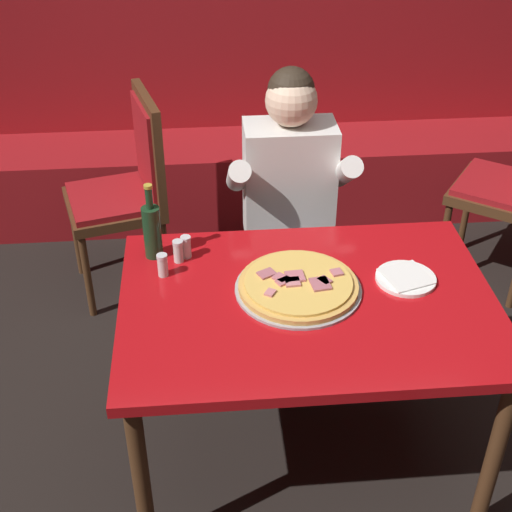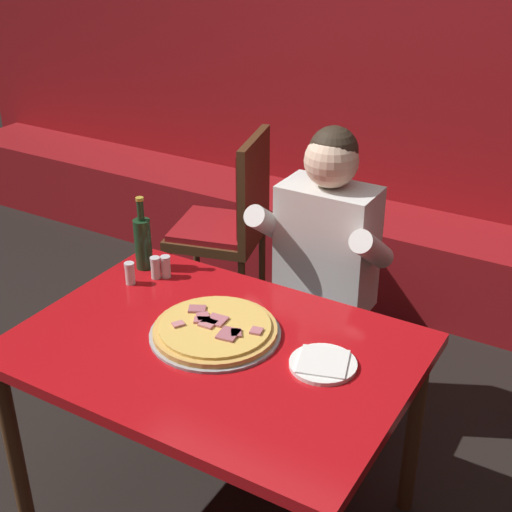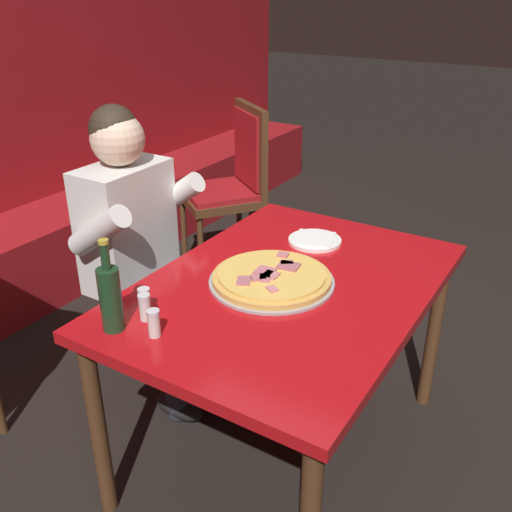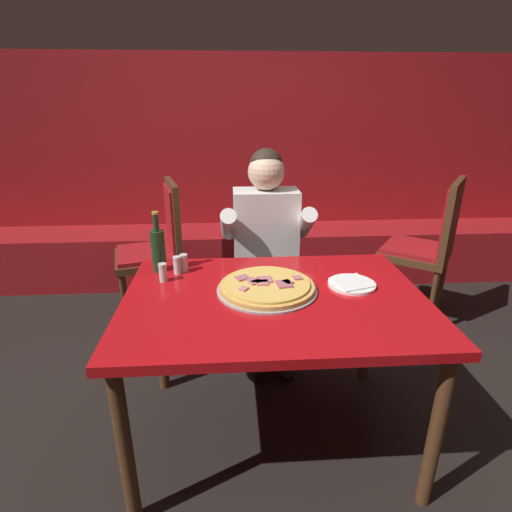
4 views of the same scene
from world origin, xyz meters
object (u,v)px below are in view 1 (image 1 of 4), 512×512
dining_chair_by_booth (129,183)px  diner_seated_blue_shirt (291,207)px  plate_white_paper (406,278)px  main_dining_table (307,318)px  shaker_red_pepper_flakes (186,248)px  pizza (298,286)px  beer_bottle (152,230)px  shaker_parmesan (163,266)px  shaker_oregano (178,252)px

dining_chair_by_booth → diner_seated_blue_shirt: bearing=-34.8°
plate_white_paper → dining_chair_by_booth: 1.54m
main_dining_table → shaker_red_pepper_flakes: (-0.41, 0.29, 0.12)m
pizza → diner_seated_blue_shirt: (0.06, 0.64, -0.07)m
pizza → dining_chair_by_booth: size_ratio=0.43×
pizza → beer_bottle: 0.57m
plate_white_paper → shaker_red_pepper_flakes: size_ratio=2.44×
shaker_parmesan → pizza: bearing=-15.4°
shaker_red_pepper_flakes → shaker_parmesan: size_ratio=1.00×
diner_seated_blue_shirt → beer_bottle: bearing=-145.2°
main_dining_table → shaker_oregano: shaker_oregano is taller
beer_bottle → main_dining_table: bearing=-30.4°
shaker_red_pepper_flakes → plate_white_paper: bearing=-15.6°
shaker_red_pepper_flakes → diner_seated_blue_shirt: size_ratio=0.07×
beer_bottle → pizza: bearing=-27.2°
shaker_oregano → shaker_red_pepper_flakes: same height
shaker_red_pepper_flakes → shaker_parmesan: 0.14m
pizza → shaker_red_pepper_flakes: size_ratio=5.04×
dining_chair_by_booth → plate_white_paper: bearing=-47.0°
pizza → plate_white_paper: pizza is taller
plate_white_paper → shaker_oregano: size_ratio=2.44×
beer_bottle → dining_chair_by_booth: bearing=100.6°
main_dining_table → shaker_oregano: size_ratio=14.74×
beer_bottle → plate_white_paper: bearing=-14.8°
pizza → shaker_parmesan: (-0.46, 0.13, 0.02)m
shaker_parmesan → shaker_red_pepper_flakes: bearing=53.1°
shaker_parmesan → dining_chair_by_booth: bearing=101.2°
pizza → shaker_parmesan: bearing=164.6°
plate_white_paper → diner_seated_blue_shirt: size_ratio=0.16×
shaker_red_pepper_flakes → main_dining_table: bearing=-35.3°
beer_bottle → shaker_parmesan: bearing=-74.6°
beer_bottle → shaker_red_pepper_flakes: beer_bottle is taller
main_dining_table → shaker_parmesan: (-0.49, 0.18, 0.12)m
shaker_oregano → shaker_parmesan: 0.10m
pizza → shaker_red_pepper_flakes: shaker_red_pepper_flakes is taller
plate_white_paper → dining_chair_by_booth: dining_chair_by_booth is taller
shaker_red_pepper_flakes → beer_bottle: bearing=170.8°
shaker_oregano → shaker_red_pepper_flakes: 0.04m
main_dining_table → dining_chair_by_booth: dining_chair_by_booth is taller
shaker_parmesan → diner_seated_blue_shirt: bearing=44.7°
plate_white_paper → shaker_parmesan: (-0.84, 0.10, 0.03)m
diner_seated_blue_shirt → shaker_red_pepper_flakes: bearing=-137.3°
plate_white_paper → beer_bottle: bearing=165.2°
shaker_red_pepper_flakes → dining_chair_by_booth: (-0.28, 0.90, -0.20)m
main_dining_table → shaker_oregano: (-0.43, 0.26, 0.12)m
shaker_red_pepper_flakes → shaker_parmesan: bearing=-126.9°
shaker_oregano → diner_seated_blue_shirt: (0.46, 0.43, -0.09)m
beer_bottle → dining_chair_by_booth: size_ratio=0.29×
pizza → shaker_red_pepper_flakes: bearing=148.0°
main_dining_table → plate_white_paper: size_ratio=6.03×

